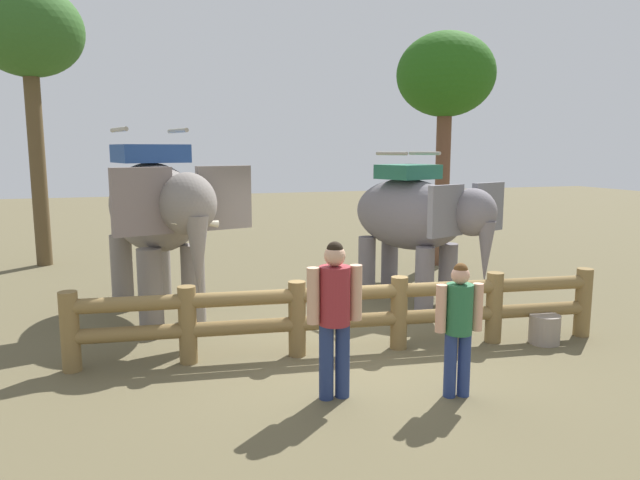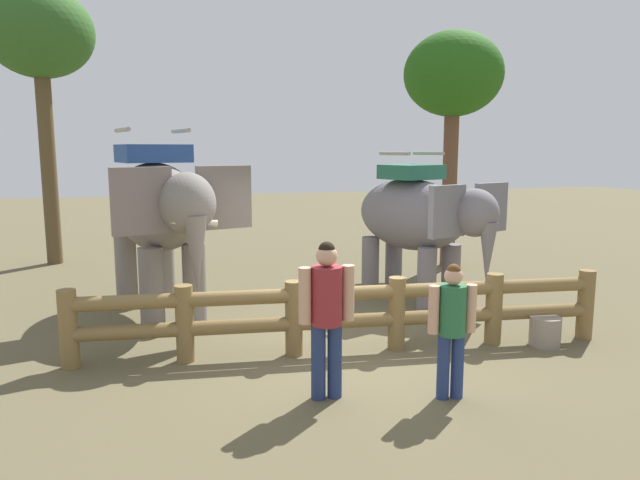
% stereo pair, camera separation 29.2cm
% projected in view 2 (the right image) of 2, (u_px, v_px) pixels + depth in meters
% --- Properties ---
extents(ground_plane, '(60.00, 60.00, 0.00)m').
position_uv_depth(ground_plane, '(350.00, 356.00, 8.09)').
color(ground_plane, brown).
extents(log_fence, '(7.56, 1.03, 1.05)m').
position_uv_depth(log_fence, '(346.00, 311.00, 8.17)').
color(log_fence, olive).
rests_on(log_fence, ground).
extents(elephant_near_left, '(2.47, 3.81, 3.19)m').
position_uv_depth(elephant_near_left, '(160.00, 212.00, 9.88)').
color(elephant_near_left, gray).
rests_on(elephant_near_left, ground).
extents(elephant_center, '(2.33, 3.33, 2.79)m').
position_uv_depth(elephant_center, '(418.00, 219.00, 10.77)').
color(elephant_center, slate).
rests_on(elephant_center, ground).
extents(tourist_woman_in_black, '(0.65, 0.36, 1.83)m').
position_uv_depth(tourist_woman_in_black, '(327.00, 309.00, 6.58)').
color(tourist_woman_in_black, navy).
rests_on(tourist_woman_in_black, ground).
extents(tourist_man_in_blue, '(0.55, 0.35, 1.57)m').
position_uv_depth(tourist_man_in_blue, '(452.00, 321.00, 6.60)').
color(tourist_man_in_blue, navy).
rests_on(tourist_man_in_blue, ground).
extents(tree_far_left, '(2.32, 2.32, 5.57)m').
position_uv_depth(tree_far_left, '(453.00, 79.00, 13.72)').
color(tree_far_left, brown).
rests_on(tree_far_left, ground).
extents(tree_back_center, '(2.52, 2.52, 6.65)m').
position_uv_depth(tree_back_center, '(39.00, 38.00, 13.83)').
color(tree_back_center, brown).
rests_on(tree_back_center, ground).
extents(feed_bucket, '(0.45, 0.45, 0.43)m').
position_uv_depth(feed_bucket, '(545.00, 331.00, 8.50)').
color(feed_bucket, gray).
rests_on(feed_bucket, ground).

